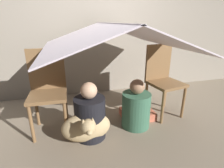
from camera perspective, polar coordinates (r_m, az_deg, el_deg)
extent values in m
plane|color=gray|center=(2.11, 1.42, -14.84)|extent=(8.80, 8.80, 0.00)
cube|color=gray|center=(2.97, -5.82, 20.69)|extent=(7.00, 0.05, 2.50)
cylinder|color=brown|center=(2.00, -24.80, -11.90)|extent=(0.04, 0.04, 0.43)
cylinder|color=brown|center=(1.95, -14.86, -11.36)|extent=(0.04, 0.04, 0.43)
cylinder|color=brown|center=(2.29, -23.36, -7.52)|extent=(0.04, 0.04, 0.43)
cylinder|color=brown|center=(2.25, -14.81, -6.96)|extent=(0.04, 0.04, 0.43)
cube|color=brown|center=(2.01, -20.22, -3.54)|extent=(0.41, 0.41, 0.04)
cube|color=brown|center=(2.11, -20.55, 4.62)|extent=(0.40, 0.04, 0.46)
cylinder|color=brown|center=(2.22, 16.26, -7.52)|extent=(0.04, 0.04, 0.43)
cylinder|color=brown|center=(2.44, 22.29, -5.65)|extent=(0.04, 0.04, 0.43)
cylinder|color=brown|center=(2.45, 11.08, -4.36)|extent=(0.04, 0.04, 0.43)
cylinder|color=brown|center=(2.65, 17.00, -2.94)|extent=(0.04, 0.04, 0.43)
cube|color=brown|center=(2.35, 17.22, 0.11)|extent=(0.46, 0.46, 0.04)
cube|color=brown|center=(2.41, 14.92, 7.02)|extent=(0.39, 0.10, 0.46)
cube|color=silver|center=(1.87, -11.11, 14.87)|extent=(0.72, 1.55, 0.27)
cube|color=silver|center=(2.05, 10.12, 15.36)|extent=(0.72, 1.55, 0.27)
cube|color=silver|center=(1.92, 0.00, 19.16)|extent=(0.04, 1.55, 0.01)
cylinder|color=black|center=(1.91, -7.15, -10.91)|extent=(0.33, 0.33, 0.46)
sphere|color=#D6A884|center=(1.77, -7.58, -2.16)|extent=(0.17, 0.17, 0.17)
cylinder|color=#38664C|center=(2.11, 7.83, -8.39)|extent=(0.34, 0.34, 0.42)
sphere|color=#9E7556|center=(1.99, 8.22, -0.87)|extent=(0.17, 0.17, 0.17)
ellipsoid|color=tan|center=(1.89, -8.40, -13.74)|extent=(0.51, 0.24, 0.32)
sphere|color=tan|center=(1.66, -7.76, -13.66)|extent=(0.15, 0.15, 0.15)
ellipsoid|color=tan|center=(1.62, -7.40, -15.35)|extent=(0.06, 0.07, 0.05)
cone|color=tan|center=(1.63, -9.41, -12.12)|extent=(0.05, 0.05, 0.07)
cone|color=tan|center=(1.64, -6.31, -11.78)|extent=(0.05, 0.05, 0.07)
cube|color=#CC664C|center=(2.36, 8.27, -9.62)|extent=(0.40, 0.32, 0.10)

